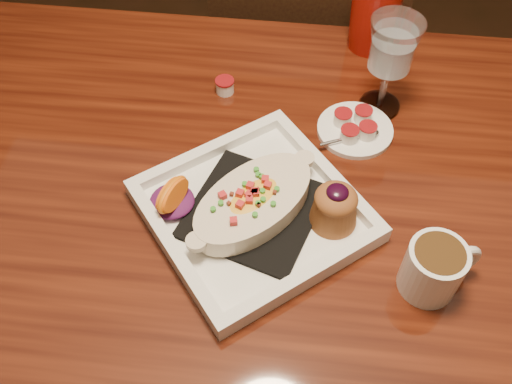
# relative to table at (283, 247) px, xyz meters

# --- Properties ---
(table) EXTENTS (1.50, 0.90, 0.75)m
(table) POSITION_rel_table_xyz_m (0.00, 0.00, 0.00)
(table) COLOR #5E210D
(table) RESTS_ON floor
(chair_far) EXTENTS (0.42, 0.42, 0.93)m
(chair_far) POSITION_rel_table_xyz_m (-0.00, 0.63, -0.15)
(chair_far) COLOR black
(chair_far) RESTS_ON floor
(plate) EXTENTS (0.39, 0.39, 0.08)m
(plate) POSITION_rel_table_xyz_m (-0.04, -0.01, 0.12)
(plate) COLOR white
(plate) RESTS_ON table
(coffee_mug) EXTENTS (0.10, 0.08, 0.08)m
(coffee_mug) POSITION_rel_table_xyz_m (0.20, -0.09, 0.14)
(coffee_mug) COLOR white
(coffee_mug) RESTS_ON table
(goblet) EXTENTS (0.08, 0.08, 0.17)m
(goblet) POSITION_rel_table_xyz_m (0.14, 0.24, 0.22)
(goblet) COLOR silver
(goblet) RESTS_ON table
(saucer) EXTENTS (0.12, 0.12, 0.08)m
(saucer) POSITION_rel_table_xyz_m (0.10, 0.17, 0.11)
(saucer) COLOR white
(saucer) RESTS_ON table
(creamer_loose) EXTENTS (0.03, 0.03, 0.03)m
(creamer_loose) POSITION_rel_table_xyz_m (-0.13, 0.24, 0.11)
(creamer_loose) COLOR white
(creamer_loose) RESTS_ON table
(red_tumbler) EXTENTS (0.09, 0.09, 0.15)m
(red_tumbler) POSITION_rel_table_xyz_m (0.12, 0.40, 0.17)
(red_tumbler) COLOR #A0130B
(red_tumbler) RESTS_ON table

